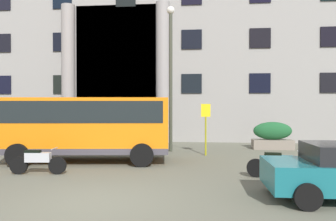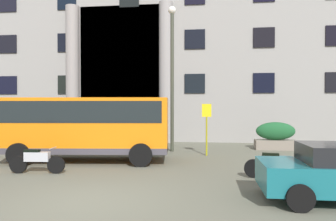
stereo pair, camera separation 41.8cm
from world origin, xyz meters
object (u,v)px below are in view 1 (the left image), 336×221
(motorcycle_far_end, at_px, (277,164))
(lamppost_plaza_centre, at_px, (171,67))
(scooter_by_planter, at_px, (37,161))
(hedge_planter_far_west, at_px, (55,134))
(orange_minibus, at_px, (87,123))
(hedge_planter_west, at_px, (273,136))
(hedge_planter_entrance_right, at_px, (143,135))
(bus_stop_sign, at_px, (206,123))

(motorcycle_far_end, xyz_separation_m, lamppost_plaza_centre, (-3.93, 5.66, 3.87))
(scooter_by_planter, bearing_deg, hedge_planter_far_west, 106.32)
(scooter_by_planter, xyz_separation_m, motorcycle_far_end, (8.03, 0.15, 0.00))
(lamppost_plaza_centre, bearing_deg, orange_minibus, -134.62)
(motorcycle_far_end, relative_size, lamppost_plaza_centre, 0.27)
(hedge_planter_far_west, distance_m, hedge_planter_west, 12.49)
(hedge_planter_west, xyz_separation_m, scooter_by_planter, (-9.50, -7.20, -0.25))
(motorcycle_far_end, distance_m, lamppost_plaza_centre, 7.90)
(hedge_planter_west, bearing_deg, hedge_planter_entrance_right, 176.96)
(hedge_planter_far_west, height_order, hedge_planter_west, hedge_planter_west)
(hedge_planter_west, height_order, lamppost_plaza_centre, lamppost_plaza_centre)
(scooter_by_planter, bearing_deg, orange_minibus, 66.23)
(orange_minibus, relative_size, motorcycle_far_end, 3.47)
(orange_minibus, height_order, hedge_planter_entrance_right, orange_minibus)
(hedge_planter_far_west, distance_m, lamppost_plaza_centre, 8.18)
(orange_minibus, height_order, motorcycle_far_end, orange_minibus)
(hedge_planter_entrance_right, bearing_deg, lamppost_plaza_centre, -45.55)
(hedge_planter_far_west, height_order, scooter_by_planter, hedge_planter_far_west)
(bus_stop_sign, bearing_deg, hedge_planter_far_west, 160.91)
(bus_stop_sign, height_order, lamppost_plaza_centre, lamppost_plaza_centre)
(scooter_by_planter, bearing_deg, lamppost_plaza_centre, 50.00)
(hedge_planter_far_west, relative_size, motorcycle_far_end, 0.81)
(orange_minibus, relative_size, hedge_planter_entrance_right, 3.29)
(orange_minibus, bearing_deg, scooter_by_planter, -115.03)
(orange_minibus, height_order, lamppost_plaza_centre, lamppost_plaza_centre)
(hedge_planter_entrance_right, relative_size, motorcycle_far_end, 1.06)
(scooter_by_planter, bearing_deg, hedge_planter_west, 32.35)
(orange_minibus, height_order, bus_stop_sign, orange_minibus)
(bus_stop_sign, xyz_separation_m, motorcycle_far_end, (2.18, -4.50, -1.05))
(lamppost_plaza_centre, bearing_deg, hedge_planter_far_west, 164.97)
(orange_minibus, distance_m, bus_stop_sign, 5.40)
(hedge_planter_far_west, bearing_deg, hedge_planter_entrance_right, -1.34)
(bus_stop_sign, relative_size, lamppost_plaza_centre, 0.33)
(hedge_planter_far_west, height_order, motorcycle_far_end, hedge_planter_far_west)
(bus_stop_sign, relative_size, motorcycle_far_end, 1.21)
(scooter_by_planter, height_order, motorcycle_far_end, same)
(hedge_planter_far_west, height_order, hedge_planter_entrance_right, hedge_planter_far_west)
(hedge_planter_west, relative_size, lamppost_plaza_centre, 0.29)
(hedge_planter_far_west, xyz_separation_m, lamppost_plaza_centre, (7.07, -1.90, 3.65))
(hedge_planter_far_west, xyz_separation_m, hedge_planter_west, (12.48, -0.50, 0.03))
(hedge_planter_entrance_right, bearing_deg, orange_minibus, -106.38)
(scooter_by_planter, bearing_deg, motorcycle_far_end, -3.74)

